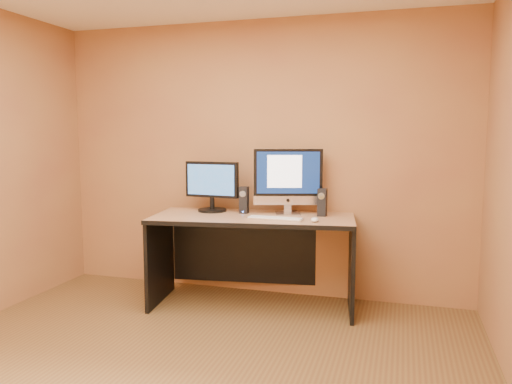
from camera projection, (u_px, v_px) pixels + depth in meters
walls at (161, 176)px, 2.87m from camera, size 4.00×4.00×2.60m
desk at (253, 261)px, 4.45m from camera, size 1.85×1.00×0.82m
imac at (288, 181)px, 4.47m from camera, size 0.67×0.40×0.61m
second_monitor at (212, 187)px, 4.64m from camera, size 0.55×0.30×0.46m
speaker_left at (244, 200)px, 4.54m from camera, size 0.08×0.08×0.24m
speaker_right at (322, 202)px, 4.39m from camera, size 0.08×0.08×0.24m
keyboard at (275, 218)px, 4.22m from camera, size 0.48×0.15×0.02m
mouse at (315, 220)px, 4.11m from camera, size 0.07×0.12×0.04m
cable_a at (295, 213)px, 4.55m from camera, size 0.10×0.23×0.01m
cable_b at (290, 212)px, 4.61m from camera, size 0.09×0.18×0.01m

